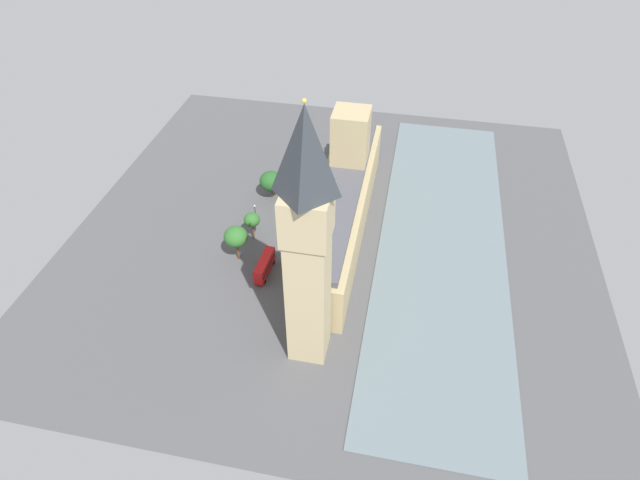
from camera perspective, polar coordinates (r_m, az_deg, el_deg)
ground_plane at (r=150.11m, az=1.49°, el=1.32°), size 144.98×144.98×0.00m
river_thames at (r=149.35m, az=13.20°, el=-0.17°), size 34.34×130.48×0.25m
parliament_building at (r=146.23m, az=2.48°, el=4.39°), size 13.68×74.98×30.15m
clock_tower at (r=97.52m, az=-1.41°, el=-0.45°), size 9.16×9.16×60.97m
car_yellow_cab_under_trees at (r=167.76m, az=-1.75°, el=6.59°), size 2.16×4.40×1.74m
car_white_midblock at (r=156.37m, az=-2.81°, el=3.60°), size 1.98×4.28×1.74m
double_decker_bus_far_end at (r=135.56m, az=-6.09°, el=-2.79°), size 3.04×10.61×4.75m
pedestrian_by_river_gate at (r=144.01m, az=-1.95°, el=-0.38°), size 0.62×0.68×1.61m
plane_tree_kerbside at (r=137.01m, az=-9.20°, el=0.35°), size 6.28×6.28×10.51m
plane_tree_near_tower at (r=143.91m, az=-7.46°, el=2.19°), size 4.49×4.49×8.44m
plane_tree_corner at (r=158.80m, az=-5.40°, el=6.44°), size 6.88×6.88×9.01m
street_lamp_trailing at (r=149.87m, az=-7.12°, el=3.18°), size 0.56×0.56×6.73m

